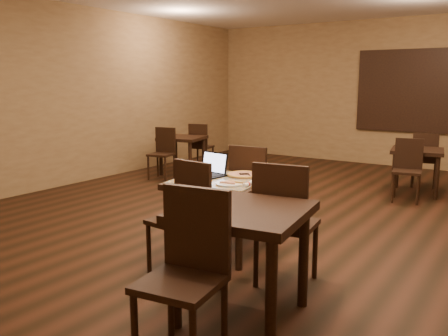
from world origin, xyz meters
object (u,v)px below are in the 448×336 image
Objects in this scene: chair_main_far at (252,185)px; other_table_b_chair_far at (200,144)px; laptop at (211,169)px; other_table_b at (182,143)px; other_table_c_chair_far at (284,218)px; chair_main_near at (185,210)px; tiled_table at (221,189)px; other_table_c at (243,227)px; other_table_a at (417,157)px; pizza_pan at (244,176)px; other_table_a_chair_far at (425,157)px; other_table_a_chair_near at (408,166)px; other_table_c_chair_near at (188,265)px; other_table_b_chair_near at (163,150)px.

other_table_b_chair_far is (-2.96, 3.00, -0.07)m from chair_main_far.
laptop is 0.41× the size of other_table_b.
chair_main_near is at bearing 3.09° from other_table_c_chair_far.
tiled_table is 1.02× the size of other_table_c.
tiled_table is at bearing -115.52° from other_table_a.
pizza_pan is 0.36× the size of other_table_a_chair_far.
other_table_a_chair_near is 1.06m from other_table_a_chair_far.
chair_main_far is 2.48m from other_table_c_chair_near.
other_table_a is 0.95× the size of other_table_b_chair_near.
tiled_table is at bearing -58.34° from other_table_b.
chair_main_near is 4.04m from other_table_a_chair_near.
other_table_b is 5.68m from other_table_c.
other_table_c_chair_far reaches higher than other_table_b_chair_near.
pizza_pan is (0.32, 0.14, -0.06)m from laptop.
other_table_a_chair_far is 4.13m from other_table_b_chair_far.
other_table_c is (3.87, -4.67, 0.18)m from other_table_b_chair_far.
other_table_a_chair_near is 0.84× the size of other_table_c_chair_far.
chair_main_far is 3.56m from other_table_b_chair_near.
other_table_b_chair_near is 0.85× the size of other_table_c_chair_near.
other_table_c_chair_near is at bearing 113.61° from other_table_b_chair_far.
other_table_a_chair_near is at bearing 78.98° from other_table_a_chair_far.
laptop is 4.46m from other_table_a_chair_far.
other_table_b is (-2.77, 2.97, -0.24)m from laptop.
other_table_a_chair_far is at bearing 80.95° from laptop.
other_table_a_chair_near is 0.91× the size of other_table_c.
other_table_b_chair_near is 5.31m from other_table_c.
other_table_b_chair_near is at bearing -104.22° from other_table_b.
other_table_c_chair_near reaches higher than other_table_a_chair_far.
other_table_a_chair_near is 0.99× the size of other_table_b_chair_near.
other_table_b is (-2.98, 3.68, 0.01)m from chair_main_near.
chair_main_far reaches higher than other_table_a_chair_far.
other_table_b_chair_far is 0.85× the size of other_table_c_chair_near.
laptop is at bearing -118.75° from other_table_a.
other_table_a_chair_far is 5.43m from other_table_c.
tiled_table is 1.40m from other_table_c.
other_table_c_chair_far is at bearing -54.36° from other_table_b.
other_table_a is (1.29, 3.72, -0.24)m from laptop.
chair_main_near is 1.12× the size of other_table_a_chair_near.
chair_main_far reaches higher than other_table_b.
pizza_pan is 0.36× the size of other_table_a_chair_near.
other_table_a_chair_far is 0.99× the size of other_table_b_chair_far.
other_table_c is (-0.19, -5.42, 0.18)m from other_table_a_chair_far.
other_table_b_chair_far reaches higher than other_table_a_chair_near.
laptop is 1.13× the size of pizza_pan.
other_table_b_chair_far is (0.03, 1.07, 0.00)m from other_table_b_chair_near.
tiled_table is 3.46m from other_table_a_chair_near.
other_table_b_chair_near and other_table_b_chair_far have the same top height.
chair_main_near is 1.17× the size of other_table_a.
other_table_b is (-4.06, -0.75, 0.00)m from other_table_a.
other_table_c_chair_far is at bearing 81.04° from other_table_c.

